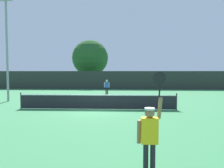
{
  "coord_description": "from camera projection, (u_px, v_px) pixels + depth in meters",
  "views": [
    {
      "loc": [
        1.69,
        -14.26,
        2.44
      ],
      "look_at": [
        0.69,
        5.39,
        1.36
      ],
      "focal_mm": 35.4,
      "sensor_mm": 36.0,
      "label": 1
    }
  ],
  "objects": [
    {
      "name": "perimeter_fence",
      "position": [
        111.0,
        80.0,
        31.09
      ],
      "size": [
        34.9,
        0.12,
        2.56
      ],
      "primitive_type": "cube",
      "color": "#2D332D",
      "rests_on": "ground"
    },
    {
      "name": "player_receiving",
      "position": [
        107.0,
        86.0,
        23.53
      ],
      "size": [
        0.57,
        0.23,
        1.58
      ],
      "rotation": [
        0.0,
        0.0,
        3.14
      ],
      "color": "blue",
      "rests_on": "ground"
    },
    {
      "name": "light_pole",
      "position": [
        7.0,
        43.0,
        18.24
      ],
      "size": [
        1.18,
        0.28,
        8.57
      ],
      "color": "gray",
      "rests_on": "ground"
    },
    {
      "name": "parked_car_mid",
      "position": [
        173.0,
        81.0,
        39.26
      ],
      "size": [
        1.95,
        4.22,
        1.69
      ],
      "rotation": [
        0.0,
        0.0,
        -0.01
      ],
      "color": "black",
      "rests_on": "ground"
    },
    {
      "name": "tennis_net",
      "position": [
        97.0,
        101.0,
        14.41
      ],
      "size": [
        10.3,
        0.08,
        1.07
      ],
      "color": "#232328",
      "rests_on": "ground"
    },
    {
      "name": "parked_car_near",
      "position": [
        96.0,
        81.0,
        39.02
      ],
      "size": [
        2.17,
        4.32,
        1.69
      ],
      "rotation": [
        0.0,
        0.0,
        0.07
      ],
      "color": "red",
      "rests_on": "ground"
    },
    {
      "name": "player_serving",
      "position": [
        150.0,
        131.0,
        5.06
      ],
      "size": [
        0.68,
        0.39,
        2.46
      ],
      "color": "yellow",
      "rests_on": "ground"
    },
    {
      "name": "ground_plane",
      "position": [
        97.0,
        109.0,
        14.44
      ],
      "size": [
        120.0,
        120.0,
        0.0
      ],
      "primitive_type": "plane",
      "color": "#387F4C"
    },
    {
      "name": "tennis_ball",
      "position": [
        119.0,
        108.0,
        14.82
      ],
      "size": [
        0.07,
        0.07,
        0.07
      ],
      "primitive_type": "sphere",
      "color": "#CCE033",
      "rests_on": "ground"
    },
    {
      "name": "large_tree",
      "position": [
        90.0,
        58.0,
        36.51
      ],
      "size": [
        5.92,
        5.92,
        7.72
      ],
      "color": "brown",
      "rests_on": "ground"
    }
  ]
}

